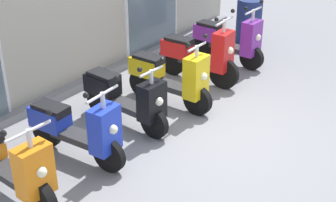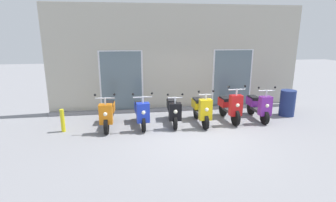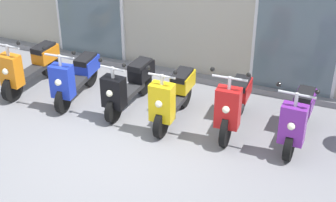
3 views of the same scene
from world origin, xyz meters
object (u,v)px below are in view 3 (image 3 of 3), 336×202
at_px(scooter_black, 129,84).
at_px(scooter_blue, 76,76).
at_px(scooter_purple, 298,117).
at_px(scooter_orange, 30,66).
at_px(scooter_yellow, 173,96).
at_px(scooter_red, 234,103).

bearing_deg(scooter_black, scooter_blue, -175.31).
distance_m(scooter_blue, scooter_purple, 4.02).
xyz_separation_m(scooter_orange, scooter_black, (2.07, 0.06, -0.00)).
bearing_deg(scooter_blue, scooter_yellow, -1.82).
xyz_separation_m(scooter_yellow, scooter_purple, (2.07, 0.17, -0.02)).
xyz_separation_m(scooter_orange, scooter_red, (4.00, 0.06, 0.04)).
distance_m(scooter_red, scooter_purple, 1.04).
bearing_deg(scooter_yellow, scooter_red, 7.97).
height_order(scooter_black, scooter_yellow, scooter_yellow).
relative_size(scooter_blue, scooter_purple, 1.01).
bearing_deg(scooter_orange, scooter_yellow, -1.72).
distance_m(scooter_blue, scooter_red, 2.98).
relative_size(scooter_orange, scooter_red, 1.02).
xyz_separation_m(scooter_orange, scooter_blue, (1.03, -0.03, -0.00)).
bearing_deg(scooter_purple, scooter_black, -179.59).
relative_size(scooter_black, scooter_yellow, 1.02).
xyz_separation_m(scooter_blue, scooter_black, (1.04, 0.09, -0.00)).
relative_size(scooter_yellow, scooter_purple, 1.02).
bearing_deg(scooter_red, scooter_purple, 1.36).
bearing_deg(scooter_orange, scooter_blue, -1.51).
height_order(scooter_yellow, scooter_purple, scooter_purple).
height_order(scooter_blue, scooter_purple, scooter_purple).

